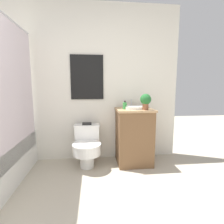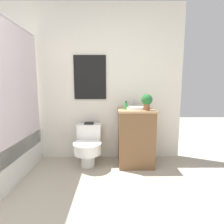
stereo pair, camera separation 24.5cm
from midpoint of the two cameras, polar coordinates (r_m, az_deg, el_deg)
The scene contains 7 objects.
wall_back at distance 2.93m, azimuth -14.92°, elevation 8.96°, with size 3.45×0.07×2.50m.
toilet at distance 2.74m, azimuth -10.77°, elevation -10.54°, with size 0.42×0.56×0.61m.
vanity at distance 2.76m, azimuth 4.63°, elevation -7.88°, with size 0.55×0.51×0.87m.
sink at distance 2.69m, azimuth 4.66°, elevation 1.55°, with size 0.35×0.38×0.13m.
soap_bottle at distance 2.61m, azimuth 1.53°, elevation 2.07°, with size 0.06×0.06×0.13m.
potted_plant at distance 2.56m, azimuth 8.25°, elevation 3.77°, with size 0.16×0.16×0.23m.
book_on_tank at distance 2.80m, azimuth -10.71°, elevation -3.80°, with size 0.14×0.12×0.02m.
Camera 1 is at (0.31, -0.73, 1.21)m, focal length 28.00 mm.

